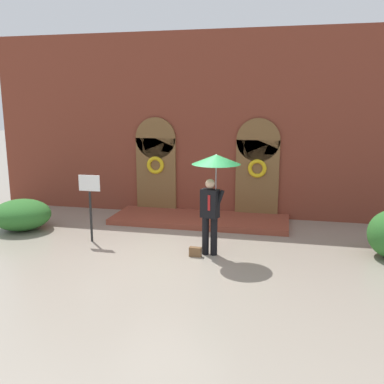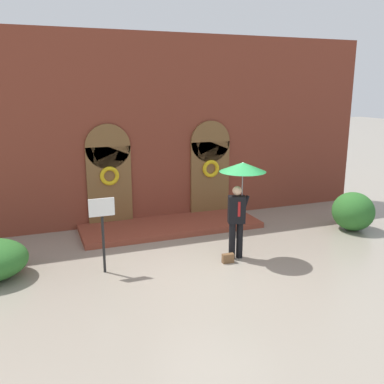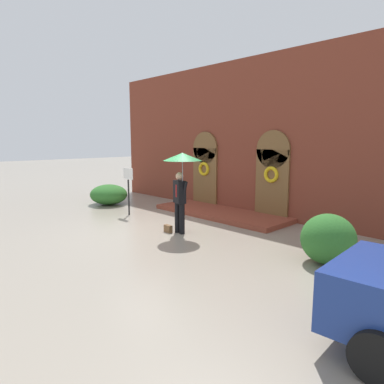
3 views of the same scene
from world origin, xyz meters
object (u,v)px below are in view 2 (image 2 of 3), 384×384
Objects in this scene: handbag at (228,258)px; sign_post at (102,223)px; person_with_umbrella at (241,181)px; shrub_right at (353,211)px.

sign_post is at bearing 172.83° from handbag.
shrub_right is at bearing 9.94° from person_with_umbrella.
person_with_umbrella is 1.37× the size of sign_post.
person_with_umbrella is 1.91× the size of shrub_right.
shrub_right is (4.04, 0.71, -1.35)m from person_with_umbrella.
person_with_umbrella reaches higher than handbag.
shrub_right is (7.26, 0.40, -0.61)m from sign_post.
person_with_umbrella is 4.32m from shrub_right.
shrub_right is at bearing 14.49° from handbag.
sign_post is 7.30m from shrub_right.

